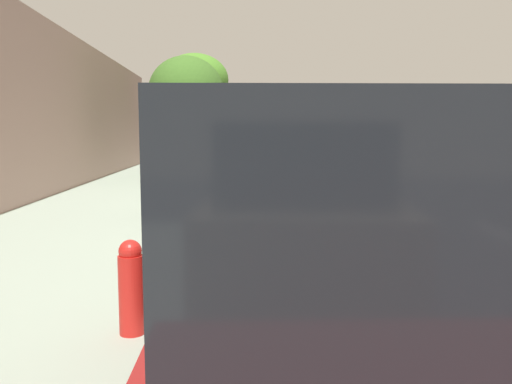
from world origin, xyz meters
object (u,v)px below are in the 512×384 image
Objects in this scene: parked_sedan_white_second at (249,165)px; cyclist_with_backpack at (215,192)px; parked_pickup_silver_mid at (257,176)px; fire_hydrant at (131,287)px; bicycle_at_curb at (232,250)px; parked_sedan_black_nearest at (240,156)px; parked_suv_red_far at (369,306)px; street_tree_near_cyclist at (195,81)px; street_tree_mid_block at (186,94)px.

cyclist_with_backpack is (0.93, 11.50, 0.33)m from parked_sedan_white_second.
parked_pickup_silver_mid is 6.42× the size of fire_hydrant.
fire_hydrant reaches higher than bicycle_at_curb.
parked_sedan_black_nearest is at bearing -88.80° from parked_sedan_white_second.
cyclist_with_backpack is 2.84m from fire_hydrant.
fire_hydrant is at bearing -51.86° from parked_suv_red_far.
street_tree_near_cyclist reaches higher than parked_suv_red_far.
parked_sedan_white_second is at bearing -93.38° from bicycle_at_curb.
parked_sedan_black_nearest is 19.00m from bicycle_at_curb.
parked_sedan_black_nearest is at bearing -89.71° from parked_pickup_silver_mid.
street_tree_near_cyclist reaches higher than fire_hydrant.
parked_sedan_white_second is at bearing -96.42° from fire_hydrant.
parked_sedan_black_nearest is at bearing 179.32° from street_tree_near_cyclist.
fire_hydrant is at bearing 83.58° from parked_sedan_white_second.
cyclist_with_backpack is 0.38× the size of street_tree_mid_block.
parked_sedan_white_second is 0.97× the size of street_tree_mid_block.
parked_sedan_white_second is 3.76m from street_tree_mid_block.
street_tree_mid_block reaches higher than parked_sedan_white_second.
bicycle_at_curb is 19.50m from street_tree_near_cyclist.
street_tree_near_cyclist is at bearing -71.99° from parked_sedan_white_second.
parked_suv_red_far is at bearing 97.27° from street_tree_mid_block.
parked_suv_red_far is at bearing 90.25° from parked_sedan_black_nearest.
street_tree_near_cyclist is (2.25, -23.26, 3.32)m from parked_suv_red_far.
parked_suv_red_far is at bearing 100.68° from cyclist_with_backpack.
parked_sedan_white_second is at bearing -90.67° from parked_pickup_silver_mid.
cyclist_with_backpack is at bearing 87.59° from parked_sedan_black_nearest.
bicycle_at_curb is 2.00× the size of fire_hydrant.
parked_sedan_white_second is 11.54m from cyclist_with_backpack.
street_tree_mid_block reaches higher than parked_pickup_silver_mid.
fire_hydrant is (-0.70, 21.28, -3.79)m from street_tree_near_cyclist.
street_tree_near_cyclist reaches higher than parked_pickup_silver_mid.
parked_pickup_silver_mid is 4.89m from cyclist_with_backpack.
cyclist_with_backpack is at bearing 96.02° from street_tree_mid_block.
street_tree_near_cyclist reaches higher than parked_sedan_white_second.
parked_sedan_black_nearest is 2.64× the size of bicycle_at_curb.
parked_pickup_silver_mid is at bearing 89.33° from parked_sedan_white_second.
cyclist_with_backpack is 2.11× the size of fire_hydrant.
parked_suv_red_far is at bearing 89.84° from parked_sedan_white_second.
parked_suv_red_far reaches higher than fire_hydrant.
parked_suv_red_far is at bearing 90.20° from parked_pickup_silver_mid.
fire_hydrant is at bearing 92.55° from street_tree_mid_block.
parked_suv_red_far is (0.04, 16.19, 0.27)m from parked_sedan_white_second.
parked_pickup_silver_mid is 1.17× the size of street_tree_mid_block.
parked_pickup_silver_mid is at bearing -89.80° from parked_suv_red_far.
bicycle_at_curb is 0.88m from cyclist_with_backpack.
parked_suv_red_far reaches higher than parked_pickup_silver_mid.
parked_pickup_silver_mid is 3.05× the size of cyclist_with_backpack.
parked_suv_red_far is 4.35m from bicycle_at_curb.
fire_hydrant is (0.89, 2.26, 0.20)m from bicycle_at_curb.
bicycle_at_curb is at bearing 86.62° from parked_sedan_white_second.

